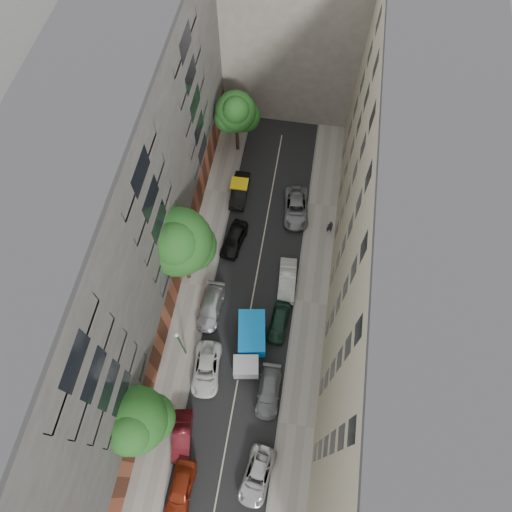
% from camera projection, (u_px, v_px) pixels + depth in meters
% --- Properties ---
extents(ground, '(120.00, 120.00, 0.00)m').
position_uv_depth(ground, '(253.00, 294.00, 43.21)').
color(ground, '#4C4C49').
rests_on(ground, ground).
extents(road_surface, '(8.00, 44.00, 0.02)m').
position_uv_depth(road_surface, '(253.00, 294.00, 43.20)').
color(road_surface, black).
rests_on(road_surface, ground).
extents(sidewalk_left, '(3.00, 44.00, 0.15)m').
position_uv_depth(sidewalk_left, '(197.00, 285.00, 43.55)').
color(sidewalk_left, gray).
rests_on(sidewalk_left, ground).
extents(sidewalk_right, '(3.00, 44.00, 0.15)m').
position_uv_depth(sidewalk_right, '(311.00, 303.00, 42.74)').
color(sidewalk_right, gray).
rests_on(sidewalk_right, ground).
extents(building_left, '(8.00, 44.00, 20.00)m').
position_uv_depth(building_left, '(112.00, 224.00, 35.10)').
color(building_left, '#454240').
rests_on(building_left, ground).
extents(building_right, '(8.00, 44.00, 20.00)m').
position_uv_depth(building_right, '(400.00, 265.00, 33.48)').
color(building_right, tan).
rests_on(building_right, ground).
extents(building_endcap, '(18.00, 12.00, 18.00)m').
position_uv_depth(building_endcap, '(297.00, 16.00, 47.67)').
color(building_endcap, gray).
rests_on(building_endcap, ground).
extents(tarp_truck, '(3.09, 5.98, 2.62)m').
position_uv_depth(tarp_truck, '(250.00, 343.00, 39.58)').
color(tarp_truck, black).
rests_on(tarp_truck, ground).
extents(car_left_0, '(1.80, 4.37, 1.48)m').
position_uv_depth(car_left_0, '(181.00, 490.00, 35.09)').
color(car_left_0, maroon).
rests_on(car_left_0, ground).
extents(car_left_1, '(2.05, 4.28, 1.35)m').
position_uv_depth(car_left_1, '(182.00, 436.00, 36.89)').
color(car_left_1, '#4C0F15').
rests_on(car_left_1, ground).
extents(car_left_2, '(2.74, 5.13, 1.37)m').
position_uv_depth(car_left_2, '(206.00, 369.00, 39.33)').
color(car_left_2, silver).
rests_on(car_left_2, ground).
extents(car_left_3, '(2.16, 4.84, 1.38)m').
position_uv_depth(car_left_3, '(211.00, 307.00, 41.88)').
color(car_left_3, '#B2B2B7').
rests_on(car_left_3, ground).
extents(car_left_4, '(2.50, 4.66, 1.51)m').
position_uv_depth(car_left_4, '(234.00, 239.00, 45.05)').
color(car_left_4, black).
rests_on(car_left_4, ground).
extents(car_left_5, '(1.65, 4.60, 1.51)m').
position_uv_depth(car_left_5, '(240.00, 190.00, 47.69)').
color(car_left_5, black).
rests_on(car_left_5, ground).
extents(car_right_0, '(2.75, 4.84, 1.27)m').
position_uv_depth(car_right_0, '(257.00, 476.00, 35.61)').
color(car_right_0, silver).
rests_on(car_right_0, ground).
extents(car_right_1, '(1.94, 4.59, 1.32)m').
position_uv_depth(car_right_1, '(269.00, 392.00, 38.49)').
color(car_right_1, slate).
rests_on(car_right_1, ground).
extents(car_right_2, '(1.96, 4.22, 1.40)m').
position_uv_depth(car_right_2, '(279.00, 322.00, 41.22)').
color(car_right_2, '#142F22').
rests_on(car_right_2, ground).
extents(car_right_3, '(1.86, 4.62, 1.49)m').
position_uv_depth(car_right_3, '(287.00, 280.00, 43.04)').
color(car_right_3, silver).
rests_on(car_right_3, ground).
extents(car_right_4, '(3.01, 5.48, 1.45)m').
position_uv_depth(car_right_4, '(296.00, 208.00, 46.73)').
color(car_right_4, gray).
rests_on(car_right_4, ground).
extents(tree_near, '(5.21, 4.92, 8.21)m').
position_uv_depth(tree_near, '(136.00, 422.00, 32.72)').
color(tree_near, '#382619').
rests_on(tree_near, sidewalk_left).
extents(tree_mid, '(6.02, 5.85, 10.22)m').
position_uv_depth(tree_mid, '(179.00, 244.00, 37.70)').
color(tree_mid, '#382619').
rests_on(tree_mid, sidewalk_left).
extents(tree_far, '(4.64, 4.25, 8.02)m').
position_uv_depth(tree_far, '(237.00, 114.00, 46.03)').
color(tree_far, '#382619').
rests_on(tree_far, sidewalk_left).
extents(lamp_post, '(0.36, 0.36, 5.64)m').
position_uv_depth(lamp_post, '(180.00, 342.00, 37.34)').
color(lamp_post, '#175228').
rests_on(lamp_post, sidewalk_left).
extents(pedestrian, '(0.70, 0.52, 1.74)m').
position_uv_depth(pedestrian, '(330.00, 227.00, 45.38)').
color(pedestrian, black).
rests_on(pedestrian, sidewalk_right).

